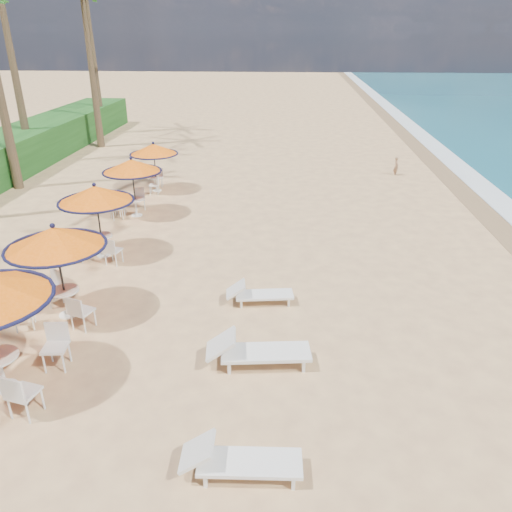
{
  "coord_description": "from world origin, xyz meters",
  "views": [
    {
      "loc": [
        0.59,
        -7.2,
        6.59
      ],
      "look_at": [
        -0.25,
        4.55,
        1.2
      ],
      "focal_mm": 35.0,
      "sensor_mm": 36.0,
      "label": 1
    }
  ],
  "objects": [
    {
      "name": "station_3",
      "position": [
        -5.38,
        10.6,
        1.68
      ],
      "size": [
        2.2,
        2.2,
        2.29
      ],
      "color": "black",
      "rests_on": "ground"
    },
    {
      "name": "station_2",
      "position": [
        -5.29,
        6.79,
        1.82
      ],
      "size": [
        2.29,
        2.29,
        2.39
      ],
      "color": "black",
      "rests_on": "ground"
    },
    {
      "name": "ground",
      "position": [
        0.0,
        0.0,
        0.0
      ],
      "size": [
        160.0,
        160.0,
        0.0
      ],
      "primitive_type": "plane",
      "color": "tan",
      "rests_on": "ground"
    },
    {
      "name": "wetsand_band",
      "position": [
        8.4,
        10.0,
        0.0
      ],
      "size": [
        1.4,
        140.0,
        0.02
      ],
      "primitive_type": "cube",
      "color": "olive",
      "rests_on": "ground"
    },
    {
      "name": "station_1",
      "position": [
        -4.95,
        3.22,
        1.81
      ],
      "size": [
        2.37,
        2.37,
        2.48
      ],
      "color": "black",
      "rests_on": "ground"
    },
    {
      "name": "lounger_mid",
      "position": [
        -0.06,
        1.55,
        0.37
      ],
      "size": [
        2.28,
        0.94,
        0.79
      ],
      "rotation": [
        0.0,
        0.0,
        0.11
      ],
      "color": "white",
      "rests_on": "ground"
    },
    {
      "name": "lounger_near",
      "position": [
        -0.13,
        -1.37,
        0.33
      ],
      "size": [
        1.98,
        0.69,
        0.7
      ],
      "rotation": [
        0.0,
        0.0,
        0.04
      ],
      "color": "white",
      "rests_on": "ground"
    },
    {
      "name": "person",
      "position": [
        5.72,
        17.23,
        0.48
      ],
      "size": [
        0.26,
        0.37,
        0.95
      ],
      "primitive_type": "imported",
      "rotation": [
        0.0,
        0.0,
        1.66
      ],
      "color": "#956B4B",
      "rests_on": "ground"
    },
    {
      "name": "lounger_far",
      "position": [
        -0.19,
        4.19,
        0.29
      ],
      "size": [
        1.8,
        0.77,
        0.63
      ],
      "rotation": [
        0.0,
        0.0,
        0.13
      ],
      "color": "white",
      "rests_on": "ground"
    },
    {
      "name": "station_4",
      "position": [
        -5.34,
        13.84,
        1.66
      ],
      "size": [
        2.09,
        2.09,
        2.17
      ],
      "color": "black",
      "rests_on": "ground"
    }
  ]
}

